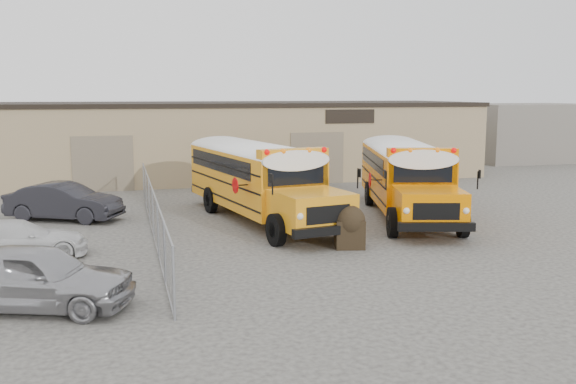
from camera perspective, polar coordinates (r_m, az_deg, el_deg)
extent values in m
plane|color=#3C3937|center=(22.34, 4.21, -4.84)|extent=(120.00, 120.00, 0.00)
cube|color=#95825C|center=(41.25, -4.81, 4.59)|extent=(30.00, 10.00, 4.50)
cube|color=black|center=(41.14, -4.85, 7.79)|extent=(30.20, 10.20, 0.25)
cube|color=black|center=(37.86, 5.54, 6.71)|extent=(3.00, 0.08, 0.80)
cube|color=#7F745A|center=(35.71, -16.12, 2.42)|extent=(3.20, 0.08, 3.00)
cube|color=#7F745A|center=(37.38, 2.61, 3.03)|extent=(3.20, 0.08, 3.00)
cylinder|color=gray|center=(15.20, -10.12, -8.01)|extent=(0.07, 0.07, 1.80)
cylinder|color=gray|center=(18.09, -10.90, -5.31)|extent=(0.07, 0.07, 1.80)
cylinder|color=gray|center=(21.01, -11.46, -3.35)|extent=(0.07, 0.07, 1.80)
cylinder|color=gray|center=(23.95, -11.89, -1.88)|extent=(0.07, 0.07, 1.80)
cylinder|color=gray|center=(26.90, -12.22, -0.72)|extent=(0.07, 0.07, 1.80)
cylinder|color=gray|center=(29.86, -12.48, 0.20)|extent=(0.07, 0.07, 1.80)
cylinder|color=gray|center=(32.83, -12.70, 0.96)|extent=(0.07, 0.07, 1.80)
cylinder|color=gray|center=(23.80, -11.95, 0.20)|extent=(0.05, 18.00, 0.05)
cylinder|color=gray|center=(24.12, -11.82, -3.86)|extent=(0.05, 18.00, 0.05)
cube|color=gray|center=(23.95, -11.89, -1.88)|extent=(0.02, 18.00, 1.70)
cube|color=gray|center=(54.38, 20.25, 5.04)|extent=(10.00, 8.00, 4.40)
cube|color=orange|center=(33.48, -7.53, 2.64)|extent=(4.30, 8.77, 2.27)
cube|color=orange|center=(28.49, -4.11, 0.61)|extent=(2.85, 2.85, 1.27)
cube|color=black|center=(29.50, -5.02, 3.10)|extent=(2.24, 0.49, 0.83)
cube|color=white|center=(33.37, -7.58, 4.86)|extent=(4.32, 8.86, 0.44)
cube|color=orange|center=(29.67, -5.21, 4.48)|extent=(2.76, 1.05, 0.40)
sphere|color=#E50705|center=(29.04, -7.19, 4.61)|extent=(0.22, 0.22, 0.22)
sphere|color=#E50705|center=(29.85, -2.95, 4.78)|extent=(0.22, 0.22, 0.22)
sphere|color=orange|center=(29.25, -6.00, 4.66)|extent=(0.22, 0.22, 0.22)
sphere|color=orange|center=(29.61, -4.09, 4.74)|extent=(0.22, 0.22, 0.22)
cube|color=black|center=(27.37, -3.10, -0.78)|extent=(2.70, 0.75, 0.31)
cube|color=black|center=(37.65, -9.53, 1.74)|extent=(2.70, 0.73, 0.31)
cube|color=black|center=(33.49, -7.53, 2.50)|extent=(4.31, 8.61, 0.07)
cube|color=black|center=(33.74, -7.73, 3.77)|extent=(4.08, 7.47, 0.69)
cylinder|color=black|center=(28.25, -6.67, -0.80)|extent=(0.52, 1.19, 1.15)
cylinder|color=black|center=(29.19, -1.79, -0.43)|extent=(0.52, 1.19, 1.15)
cylinder|color=black|center=(34.85, -10.41, 0.93)|extent=(0.52, 1.19, 1.15)
cylinder|color=black|center=(35.62, -6.33, 1.20)|extent=(0.52, 1.19, 1.15)
cylinder|color=#BF0505|center=(30.19, -9.22, 2.20)|extent=(0.15, 0.61, 0.62)
cube|color=orange|center=(35.30, 8.37, 2.89)|extent=(4.72, 8.66, 2.22)
cube|color=orange|center=(30.15, 9.79, 0.91)|extent=(2.92, 2.92, 1.25)
cube|color=black|center=(31.21, 9.47, 3.24)|extent=(2.17, 0.63, 0.81)
cube|color=white|center=(35.20, 8.42, 4.95)|extent=(4.75, 8.75, 0.43)
cube|color=orange|center=(31.40, 9.43, 4.53)|extent=(2.71, 1.20, 0.39)
sphere|color=#E50705|center=(30.98, 7.43, 4.76)|extent=(0.22, 0.22, 0.22)
sphere|color=#E50705|center=(31.35, 11.57, 4.70)|extent=(0.22, 0.22, 0.22)
sphere|color=orange|center=(31.06, 8.58, 4.75)|extent=(0.22, 0.22, 0.22)
sphere|color=orange|center=(31.23, 10.44, 4.72)|extent=(0.22, 0.22, 0.22)
cube|color=black|center=(28.97, 10.19, -0.40)|extent=(2.63, 0.91, 0.30)
cube|color=black|center=(39.53, 7.47, 2.10)|extent=(2.63, 0.89, 0.30)
cube|color=black|center=(35.31, 8.37, 2.76)|extent=(4.72, 8.52, 0.07)
cube|color=black|center=(35.56, 8.32, 3.94)|extent=(4.42, 7.41, 0.67)
cylinder|color=black|center=(30.16, 7.31, -0.22)|extent=(0.58, 1.17, 1.13)
cylinder|color=black|center=(30.60, 12.11, -0.22)|extent=(0.58, 1.17, 1.13)
cylinder|color=black|center=(36.90, 5.98, 1.45)|extent=(0.58, 1.17, 1.13)
cylinder|color=black|center=(37.25, 9.94, 1.43)|extent=(0.58, 1.17, 1.13)
cylinder|color=#BF0505|center=(32.28, 5.85, 2.63)|extent=(0.19, 0.60, 0.61)
cube|color=black|center=(22.10, 5.48, -3.70)|extent=(1.14, 1.07, 0.98)
sphere|color=black|center=(22.01, 5.50, -2.58)|extent=(1.08, 1.08, 1.08)
imported|color=#A4A4A8|center=(16.94, -21.59, -7.04)|extent=(5.18, 3.48, 1.64)
imported|color=silver|center=(22.26, -22.93, -3.92)|extent=(4.45, 2.16, 1.25)
imported|color=black|center=(28.23, -19.30, -0.82)|extent=(5.00, 3.55, 1.57)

